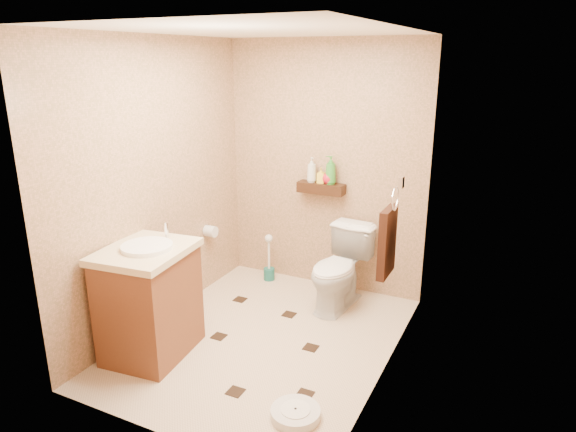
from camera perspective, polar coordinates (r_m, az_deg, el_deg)
The scene contains 18 objects.
ground at distance 4.35m, azimuth -2.65°, elevation -13.55°, with size 2.50×2.50×0.00m, color beige.
wall_back at distance 4.97m, azimuth 4.09°, elevation 5.33°, with size 2.00×0.04×2.40m, color tan.
wall_front at distance 2.90m, azimuth -14.91°, elevation -4.10°, with size 2.00×0.04×2.40m, color tan.
wall_left at distance 4.43m, azimuth -14.33°, elevation 3.34°, with size 0.04×2.50×2.40m, color tan.
wall_right at distance 3.52m, azimuth 11.54°, elevation -0.05°, with size 0.04×2.50×2.40m, color tan.
ceiling at distance 3.74m, azimuth -3.18°, elevation 19.92°, with size 2.00×2.50×0.02m, color white.
wall_shelf at distance 4.94m, azimuth 3.70°, elevation 3.12°, with size 0.46×0.14×0.10m, color black.
floor_accents at distance 4.29m, azimuth -2.50°, elevation -13.91°, with size 1.26×1.34×0.01m.
toilet at distance 4.73m, azimuth 5.71°, elevation -5.87°, with size 0.42×0.73×0.74m, color white.
vanity at distance 4.11m, azimuth -15.14°, elevation -8.98°, with size 0.66×0.77×1.01m.
bathroom_scale at distance 3.54m, azimuth 0.83°, elevation -21.06°, with size 0.43×0.43×0.07m.
toilet_brush at distance 5.33m, azimuth -2.12°, elevation -5.35°, with size 0.11×0.11×0.50m.
towel_ring at distance 3.85m, azimuth 11.03°, elevation -2.51°, with size 0.12×0.30×0.76m.
toilet_paper at distance 5.05m, azimuth -8.60°, elevation -1.68°, with size 0.12×0.11×0.12m.
bottle_a at distance 4.94m, azimuth 2.65°, elevation 5.16°, with size 0.09×0.09×0.24m, color beige.
bottle_b at distance 4.91m, azimuth 3.68°, elevation 4.53°, with size 0.07×0.07×0.15m, color yellow.
bottle_c at distance 4.88m, azimuth 4.54°, elevation 4.46°, with size 0.12×0.12×0.15m, color red.
bottle_d at distance 4.86m, azimuth 4.77°, elevation 5.12°, with size 0.11×0.11×0.27m, color #31852C.
Camera 1 is at (1.81, -3.26, 2.23)m, focal length 32.00 mm.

